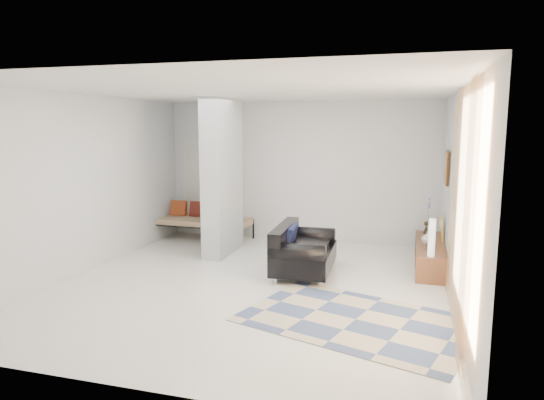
# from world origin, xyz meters

# --- Properties ---
(floor) EXTENTS (6.00, 6.00, 0.00)m
(floor) POSITION_xyz_m (0.00, 0.00, 0.00)
(floor) COLOR white
(floor) RESTS_ON ground
(ceiling) EXTENTS (6.00, 6.00, 0.00)m
(ceiling) POSITION_xyz_m (0.00, 0.00, 2.80)
(ceiling) COLOR white
(ceiling) RESTS_ON wall_back
(wall_back) EXTENTS (6.00, 0.00, 6.00)m
(wall_back) POSITION_xyz_m (0.00, 3.00, 1.40)
(wall_back) COLOR silver
(wall_back) RESTS_ON ground
(wall_front) EXTENTS (6.00, 0.00, 6.00)m
(wall_front) POSITION_xyz_m (0.00, -3.00, 1.40)
(wall_front) COLOR silver
(wall_front) RESTS_ON ground
(wall_left) EXTENTS (0.00, 6.00, 6.00)m
(wall_left) POSITION_xyz_m (-2.75, 0.00, 1.40)
(wall_left) COLOR silver
(wall_left) RESTS_ON ground
(wall_right) EXTENTS (0.00, 6.00, 6.00)m
(wall_right) POSITION_xyz_m (2.75, 0.00, 1.40)
(wall_right) COLOR silver
(wall_right) RESTS_ON ground
(partition_column) EXTENTS (0.35, 1.20, 2.80)m
(partition_column) POSITION_xyz_m (-1.10, 1.60, 1.40)
(partition_column) COLOR #B6BCBE
(partition_column) RESTS_ON floor
(hallway_door) EXTENTS (0.85, 0.06, 2.04)m
(hallway_door) POSITION_xyz_m (-2.10, 2.96, 1.02)
(hallway_door) COLOR silver
(hallway_door) RESTS_ON floor
(curtain) EXTENTS (0.00, 2.55, 2.55)m
(curtain) POSITION_xyz_m (2.67, -1.15, 1.45)
(curtain) COLOR gold
(curtain) RESTS_ON wall_right
(wall_art) EXTENTS (0.04, 0.45, 0.55)m
(wall_art) POSITION_xyz_m (2.72, 1.70, 1.65)
(wall_art) COLOR #3D2410
(wall_art) RESTS_ON wall_right
(media_console) EXTENTS (0.45, 1.97, 0.80)m
(media_console) POSITION_xyz_m (2.52, 1.70, 0.20)
(media_console) COLOR brown
(media_console) RESTS_ON floor
(loveseat) EXTENTS (0.92, 1.50, 0.76)m
(loveseat) POSITION_xyz_m (0.54, 0.78, 0.36)
(loveseat) COLOR silver
(loveseat) RESTS_ON floor
(daybed) EXTENTS (1.99, 0.91, 0.77)m
(daybed) POSITION_xyz_m (-1.92, 2.47, 0.41)
(daybed) COLOR black
(daybed) RESTS_ON floor
(area_rug) EXTENTS (3.02, 2.45, 0.01)m
(area_rug) POSITION_xyz_m (1.60, -0.90, 0.01)
(area_rug) COLOR beige
(area_rug) RESTS_ON floor
(cylinder_lamp) EXTENTS (0.10, 0.10, 0.56)m
(cylinder_lamp) POSITION_xyz_m (2.50, 0.86, 0.68)
(cylinder_lamp) COLOR silver
(cylinder_lamp) RESTS_ON media_console
(bronze_figurine) EXTENTS (0.12, 0.12, 0.22)m
(bronze_figurine) POSITION_xyz_m (2.47, 2.42, 0.51)
(bronze_figurine) COLOR #2E2214
(bronze_figurine) RESTS_ON media_console
(vase) EXTENTS (0.21, 0.21, 0.20)m
(vase) POSITION_xyz_m (2.47, 1.64, 0.50)
(vase) COLOR white
(vase) RESTS_ON media_console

